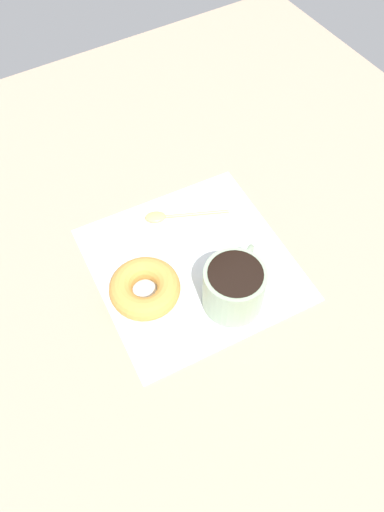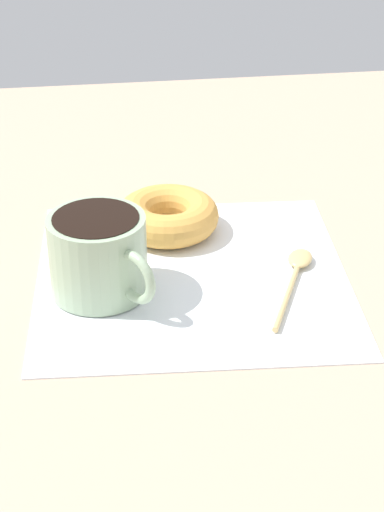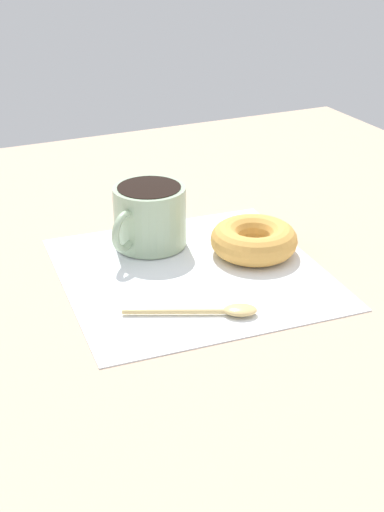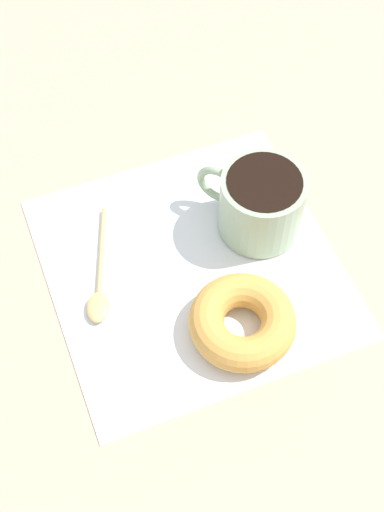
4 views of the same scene
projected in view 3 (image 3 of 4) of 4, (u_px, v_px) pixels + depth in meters
The scene contains 5 objects.
ground_plane at pixel (187, 292), 83.02cm from camera, with size 120.00×120.00×2.00cm, color tan.
napkin at pixel (192, 272), 85.05cm from camera, with size 30.31×30.31×0.30cm, color white.
coffee_cup at pixel (146, 216), 89.64cm from camera, with size 10.93×9.55×7.81cm.
donut at pixel (254, 240), 88.61cm from camera, with size 10.87×10.87×3.59cm, color gold.
spoon at pixel (220, 310), 76.05cm from camera, with size 13.80×7.28×0.90cm.
Camera 3 is at (29.45, 66.04, 40.01)cm, focal length 50.00 mm.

